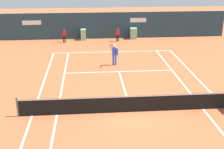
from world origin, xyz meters
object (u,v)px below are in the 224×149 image
(ball_kid_right_post, at_px, (64,35))
(tennis_ball_near_service_line, at_px, (73,70))
(tennis_ball_by_sideline, at_px, (115,59))
(tennis_ball_mid_court, at_px, (86,87))
(ball_kid_centre_post, at_px, (118,34))
(player_on_baseline, at_px, (114,53))

(ball_kid_right_post, height_order, tennis_ball_near_service_line, ball_kid_right_post)
(tennis_ball_by_sideline, distance_m, tennis_ball_near_service_line, 4.15)
(ball_kid_right_post, relative_size, tennis_ball_mid_court, 20.00)
(tennis_ball_mid_court, xyz_separation_m, tennis_ball_near_service_line, (-0.95, 3.36, 0.00))
(ball_kid_centre_post, relative_size, tennis_ball_mid_court, 20.09)
(ball_kid_centre_post, xyz_separation_m, tennis_ball_mid_court, (-3.26, -11.83, -0.75))
(ball_kid_centre_post, height_order, tennis_ball_mid_court, ball_kid_centre_post)
(player_on_baseline, relative_size, ball_kid_centre_post, 1.36)
(player_on_baseline, bearing_deg, ball_kid_right_post, -53.67)
(tennis_ball_by_sideline, height_order, tennis_ball_near_service_line, same)
(ball_kid_centre_post, xyz_separation_m, ball_kid_right_post, (-5.38, -0.00, -0.00))
(ball_kid_right_post, distance_m, tennis_ball_mid_court, 12.04)
(player_on_baseline, bearing_deg, tennis_ball_by_sideline, -91.15)
(player_on_baseline, distance_m, tennis_ball_by_sideline, 1.71)
(tennis_ball_by_sideline, bearing_deg, ball_kid_right_post, 126.86)
(tennis_ball_mid_court, distance_m, tennis_ball_near_service_line, 3.49)
(tennis_ball_mid_court, bearing_deg, ball_kid_centre_post, 74.60)
(ball_kid_centre_post, height_order, ball_kid_right_post, ball_kid_centre_post)
(tennis_ball_near_service_line, bearing_deg, ball_kid_right_post, 97.88)
(player_on_baseline, distance_m, ball_kid_right_post, 8.68)
(tennis_ball_by_sideline, relative_size, tennis_ball_mid_court, 1.00)
(ball_kid_right_post, xyz_separation_m, tennis_ball_near_service_line, (1.17, -8.47, -0.75))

